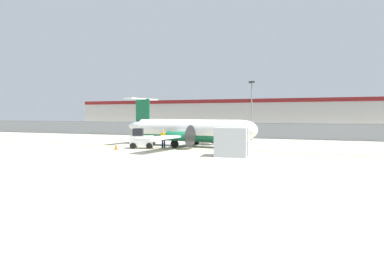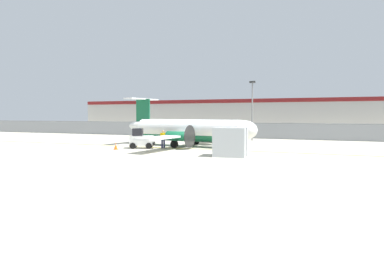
{
  "view_description": "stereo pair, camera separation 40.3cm",
  "coord_description": "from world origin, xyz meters",
  "px_view_note": "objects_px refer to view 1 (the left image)",
  "views": [
    {
      "loc": [
        11.92,
        -27.48,
        3.19
      ],
      "look_at": [
        -0.91,
        5.23,
        1.8
      ],
      "focal_mm": 32.0,
      "sensor_mm": 36.0,
      "label": 1
    },
    {
      "loc": [
        12.29,
        -27.33,
        3.19
      ],
      "look_at": [
        -0.91,
        5.23,
        1.8
      ],
      "focal_mm": 32.0,
      "sensor_mm": 36.0,
      "label": 2
    }
  ],
  "objects_px": {
    "parked_car_3": "(256,128)",
    "apron_light_pole": "(252,105)",
    "traffic_cone_far_right": "(240,146)",
    "parked_car_0": "(153,128)",
    "ground_crew_worker": "(163,138)",
    "parked_car_6": "(347,130)",
    "parked_car_5": "(316,128)",
    "commuter_airplane": "(191,130)",
    "traffic_cone_near_right": "(151,142)",
    "baggage_tug": "(141,139)",
    "traffic_cone_near_left": "(226,145)",
    "cargo_container": "(232,142)",
    "parked_car_1": "(202,127)",
    "parked_car_4": "(287,127)",
    "parked_car_2": "(225,128)",
    "traffic_cone_far_left": "(116,146)"
  },
  "relations": [
    {
      "from": "parked_car_3",
      "to": "apron_light_pole",
      "type": "distance_m",
      "value": 17.28
    },
    {
      "from": "ground_crew_worker",
      "to": "parked_car_6",
      "type": "bearing_deg",
      "value": -72.8
    },
    {
      "from": "ground_crew_worker",
      "to": "parked_car_5",
      "type": "relative_size",
      "value": 0.39
    },
    {
      "from": "traffic_cone_far_right",
      "to": "parked_car_2",
      "type": "distance_m",
      "value": 27.07
    },
    {
      "from": "cargo_container",
      "to": "traffic_cone_near_left",
      "type": "xyz_separation_m",
      "value": [
        -2.0,
        5.54,
        -0.79
      ]
    },
    {
      "from": "parked_car_6",
      "to": "cargo_container",
      "type": "bearing_deg",
      "value": -112.13
    },
    {
      "from": "ground_crew_worker",
      "to": "parked_car_5",
      "type": "bearing_deg",
      "value": -60.52
    },
    {
      "from": "parked_car_2",
      "to": "apron_light_pole",
      "type": "bearing_deg",
      "value": 112.24
    },
    {
      "from": "traffic_cone_near_right",
      "to": "parked_car_3",
      "type": "relative_size",
      "value": 0.15
    },
    {
      "from": "baggage_tug",
      "to": "parked_car_4",
      "type": "relative_size",
      "value": 0.61
    },
    {
      "from": "cargo_container",
      "to": "parked_car_2",
      "type": "xyz_separation_m",
      "value": [
        -9.15,
        30.5,
        -0.21
      ]
    },
    {
      "from": "traffic_cone_far_right",
      "to": "apron_light_pole",
      "type": "relative_size",
      "value": 0.09
    },
    {
      "from": "parked_car_5",
      "to": "apron_light_pole",
      "type": "xyz_separation_m",
      "value": [
        -7.01,
        -18.86,
        3.41
      ]
    },
    {
      "from": "parked_car_3",
      "to": "apron_light_pole",
      "type": "relative_size",
      "value": 0.6
    },
    {
      "from": "traffic_cone_far_left",
      "to": "parked_car_3",
      "type": "distance_m",
      "value": 32.75
    },
    {
      "from": "parked_car_5",
      "to": "ground_crew_worker",
      "type": "bearing_deg",
      "value": -118.51
    },
    {
      "from": "parked_car_5",
      "to": "commuter_airplane",
      "type": "bearing_deg",
      "value": -117.19
    },
    {
      "from": "parked_car_6",
      "to": "parked_car_1",
      "type": "bearing_deg",
      "value": 160.68
    },
    {
      "from": "ground_crew_worker",
      "to": "traffic_cone_far_left",
      "type": "distance_m",
      "value": 4.48
    },
    {
      "from": "parked_car_5",
      "to": "parked_car_1",
      "type": "bearing_deg",
      "value": 172.59
    },
    {
      "from": "ground_crew_worker",
      "to": "parked_car_6",
      "type": "distance_m",
      "value": 30.29
    },
    {
      "from": "parked_car_2",
      "to": "parked_car_3",
      "type": "height_order",
      "value": "same"
    },
    {
      "from": "apron_light_pole",
      "to": "traffic_cone_near_right",
      "type": "bearing_deg",
      "value": -130.1
    },
    {
      "from": "commuter_airplane",
      "to": "traffic_cone_near_right",
      "type": "distance_m",
      "value": 4.6
    },
    {
      "from": "ground_crew_worker",
      "to": "commuter_airplane",
      "type": "bearing_deg",
      "value": -73.88
    },
    {
      "from": "traffic_cone_near_right",
      "to": "parked_car_4",
      "type": "relative_size",
      "value": 0.15
    },
    {
      "from": "cargo_container",
      "to": "parked_car_2",
      "type": "bearing_deg",
      "value": 101.12
    },
    {
      "from": "cargo_container",
      "to": "parked_car_5",
      "type": "bearing_deg",
      "value": 76.05
    },
    {
      "from": "parked_car_0",
      "to": "parked_car_2",
      "type": "distance_m",
      "value": 12.37
    },
    {
      "from": "traffic_cone_near_right",
      "to": "parked_car_3",
      "type": "height_order",
      "value": "parked_car_3"
    },
    {
      "from": "commuter_airplane",
      "to": "parked_car_4",
      "type": "distance_m",
      "value": 31.76
    },
    {
      "from": "parked_car_1",
      "to": "cargo_container",
      "type": "bearing_deg",
      "value": -72.96
    },
    {
      "from": "commuter_airplane",
      "to": "parked_car_3",
      "type": "xyz_separation_m",
      "value": [
        1.49,
        26.69,
        -0.71
      ]
    },
    {
      "from": "parked_car_4",
      "to": "parked_car_5",
      "type": "distance_m",
      "value": 5.52
    },
    {
      "from": "traffic_cone_far_right",
      "to": "ground_crew_worker",
      "type": "bearing_deg",
      "value": -172.38
    },
    {
      "from": "parked_car_5",
      "to": "parked_car_2",
      "type": "bearing_deg",
      "value": -168.02
    },
    {
      "from": "traffic_cone_far_right",
      "to": "parked_car_0",
      "type": "distance_m",
      "value": 29.75
    },
    {
      "from": "baggage_tug",
      "to": "apron_light_pole",
      "type": "relative_size",
      "value": 0.35
    },
    {
      "from": "traffic_cone_far_right",
      "to": "parked_car_0",
      "type": "relative_size",
      "value": 0.15
    },
    {
      "from": "traffic_cone_near_left",
      "to": "parked_car_5",
      "type": "xyz_separation_m",
      "value": [
        7.19,
        29.64,
        0.58
      ]
    },
    {
      "from": "baggage_tug",
      "to": "ground_crew_worker",
      "type": "relative_size",
      "value": 1.51
    },
    {
      "from": "parked_car_6",
      "to": "traffic_cone_near_right",
      "type": "bearing_deg",
      "value": -135.18
    },
    {
      "from": "parked_car_3",
      "to": "traffic_cone_near_left",
      "type": "bearing_deg",
      "value": 101.09
    },
    {
      "from": "parked_car_3",
      "to": "parked_car_4",
      "type": "bearing_deg",
      "value": -129.7
    },
    {
      "from": "traffic_cone_near_right",
      "to": "parked_car_6",
      "type": "height_order",
      "value": "parked_car_6"
    },
    {
      "from": "cargo_container",
      "to": "parked_car_1",
      "type": "bearing_deg",
      "value": 107.46
    },
    {
      "from": "ground_crew_worker",
      "to": "cargo_container",
      "type": "xyz_separation_m",
      "value": [
        7.7,
        -3.88,
        0.15
      ]
    },
    {
      "from": "parked_car_0",
      "to": "apron_light_pole",
      "type": "xyz_separation_m",
      "value": [
        19.04,
        -10.21,
        3.41
      ]
    },
    {
      "from": "parked_car_3",
      "to": "parked_car_4",
      "type": "xyz_separation_m",
      "value": [
        4.59,
        4.47,
        0.0
      ]
    },
    {
      "from": "cargo_container",
      "to": "parked_car_2",
      "type": "distance_m",
      "value": 31.84
    }
  ]
}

